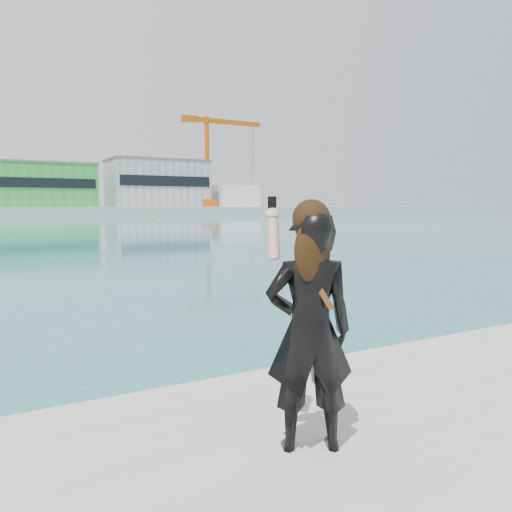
# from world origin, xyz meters

# --- Properties ---
(ground) EXTENTS (500.00, 500.00, 0.00)m
(ground) POSITION_xyz_m (0.00, 0.00, 0.00)
(ground) COLOR #18706F
(ground) RESTS_ON ground
(warehouse_green) EXTENTS (30.60, 16.36, 10.50)m
(warehouse_green) POSITION_xyz_m (8.00, 127.98, 7.26)
(warehouse_green) COLOR green
(warehouse_green) RESTS_ON far_quay
(warehouse_grey_right) EXTENTS (25.50, 15.35, 12.50)m
(warehouse_grey_right) POSITION_xyz_m (40.00, 127.98, 8.26)
(warehouse_grey_right) COLOR gray
(warehouse_grey_right) RESTS_ON far_quay
(ancillary_shed) EXTENTS (12.00, 10.00, 6.00)m
(ancillary_shed) POSITION_xyz_m (62.00, 126.00, 5.00)
(ancillary_shed) COLOR silver
(ancillary_shed) RESTS_ON far_quay
(dock_crane) EXTENTS (23.00, 4.00, 24.00)m
(dock_crane) POSITION_xyz_m (53.20, 122.00, 15.07)
(dock_crane) COLOR #DE590D
(dock_crane) RESTS_ON far_quay
(flagpole_right) EXTENTS (1.28, 0.16, 8.00)m
(flagpole_right) POSITION_xyz_m (22.09, 121.00, 6.54)
(flagpole_right) COLOR silver
(flagpole_right) RESTS_ON far_quay
(buoy_near) EXTENTS (0.50, 0.50, 0.50)m
(buoy_near) POSITION_xyz_m (22.70, 77.66, 0.00)
(buoy_near) COLOR #EEB10C
(buoy_near) RESTS_ON ground
(woman) EXTENTS (0.66, 0.57, 1.63)m
(woman) POSITION_xyz_m (-0.76, -0.51, 1.62)
(woman) COLOR black
(woman) RESTS_ON near_quay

